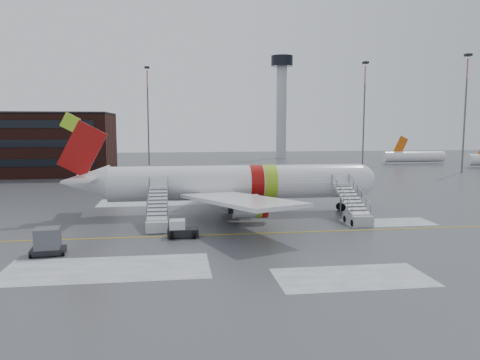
{
  "coord_description": "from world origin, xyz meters",
  "views": [
    {
      "loc": [
        -1.19,
        -42.05,
        9.81
      ],
      "look_at": [
        5.52,
        6.94,
        4.0
      ],
      "focal_mm": 35.0,
      "sensor_mm": 36.0,
      "label": 1
    }
  ],
  "objects": [
    {
      "name": "airstair_aft",
      "position": [
        -3.04,
        2.4,
        1.06
      ],
      "size": [
        2.05,
        7.7,
        3.48
      ],
      "color": "silver",
      "rests_on": "ground"
    },
    {
      "name": "airliner",
      "position": [
        4.57,
        8.94,
        3.42
      ],
      "size": [
        35.03,
        32.97,
        11.18
      ],
      "color": "white",
      "rests_on": "ground"
    },
    {
      "name": "control_tower",
      "position": [
        30.0,
        95.0,
        18.75
      ],
      "size": [
        6.4,
        6.4,
        30.0
      ],
      "color": "#B2B5BA",
      "rests_on": "ground"
    },
    {
      "name": "light_mast_far_ne",
      "position": [
        42.0,
        62.0,
        13.84
      ],
      "size": [
        1.2,
        1.2,
        24.25
      ],
      "color": "#595B60",
      "rests_on": "ground"
    },
    {
      "name": "pushback_tug",
      "position": [
        -0.87,
        -1.41,
        0.68
      ],
      "size": [
        2.71,
        2.04,
        1.54
      ],
      "color": "black",
      "rests_on": "ground"
    },
    {
      "name": "light_mast_far_n",
      "position": [
        -8.0,
        78.0,
        13.84
      ],
      "size": [
        1.2,
        1.2,
        24.25
      ],
      "color": "#595B60",
      "rests_on": "ground"
    },
    {
      "name": "uld_container",
      "position": [
        -10.98,
        -5.62,
        0.95
      ],
      "size": [
        2.69,
        2.1,
        2.04
      ],
      "color": "black",
      "rests_on": "ground"
    },
    {
      "name": "distant_aircraft",
      "position": [
        62.5,
        64.0,
        0.0
      ],
      "size": [
        35.0,
        18.0,
        8.0
      ],
      "primitive_type": null,
      "color": "#D8590C",
      "rests_on": "ground"
    },
    {
      "name": "airstair_fwd",
      "position": [
        16.64,
        2.4,
        1.06
      ],
      "size": [
        2.05,
        7.7,
        3.48
      ],
      "color": "#A8ABAF",
      "rests_on": "ground"
    },
    {
      "name": "light_mast_far_e",
      "position": [
        58.0,
        48.0,
        13.84
      ],
      "size": [
        1.2,
        1.2,
        24.25
      ],
      "color": "#595B60",
      "rests_on": "ground"
    },
    {
      "name": "ground",
      "position": [
        0.0,
        0.0,
        0.0
      ],
      "size": [
        260.0,
        260.0,
        0.0
      ],
      "primitive_type": "plane",
      "color": "#494C4F",
      "rests_on": "ground"
    }
  ]
}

